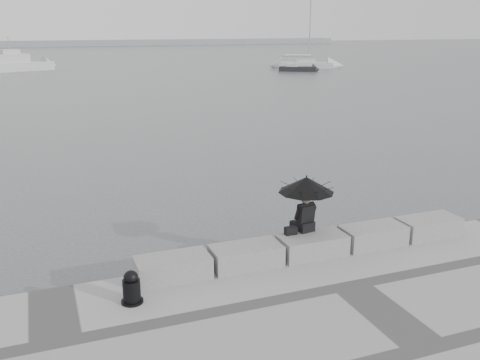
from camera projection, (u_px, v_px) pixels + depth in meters
name	position (u px, v px, depth m)	size (l,w,h in m)	color
ground	(303.00, 267.00, 13.32)	(360.00, 360.00, 0.00)	#444649
stone_block_far_left	(173.00, 268.00, 11.53)	(1.60, 0.80, 0.50)	slate
stone_block_left	(246.00, 256.00, 12.12)	(1.60, 0.80, 0.50)	slate
stone_block_centre	(312.00, 245.00, 12.70)	(1.60, 0.80, 0.50)	slate
stone_block_right	(373.00, 236.00, 13.29)	(1.60, 0.80, 0.50)	slate
stone_block_far_right	(428.00, 227.00, 13.88)	(1.60, 0.80, 0.50)	slate
seated_person	(306.00, 190.00, 12.66)	(1.34, 1.34, 1.39)	black
bag	(291.00, 231.00, 12.68)	(0.29, 0.16, 0.19)	black
mooring_bollard	(132.00, 289.00, 10.50)	(0.44, 0.44, 0.69)	black
distant_landmass	(19.00, 44.00, 148.74)	(180.00, 8.00, 2.80)	gray
sailboat_right	(305.00, 64.00, 75.24)	(7.87, 5.08, 12.90)	#B8B8BB
motor_cruiser	(18.00, 64.00, 70.12)	(9.25, 5.91, 4.50)	#B8B8BB
small_motorboat	(298.00, 69.00, 69.92)	(4.92, 3.82, 1.10)	black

